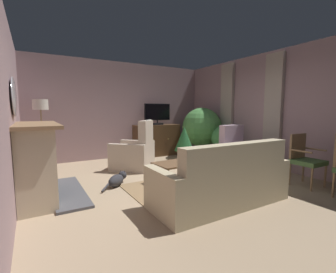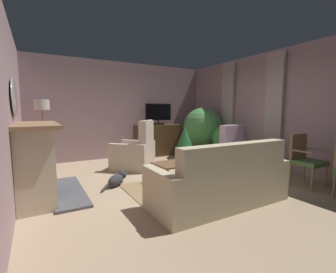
% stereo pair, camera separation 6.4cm
% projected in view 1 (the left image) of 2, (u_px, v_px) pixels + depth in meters
% --- Properties ---
extents(ground_plane, '(5.79, 6.43, 0.04)m').
position_uv_depth(ground_plane, '(176.00, 183.00, 4.56)').
color(ground_plane, tan).
extents(wall_back, '(5.79, 0.10, 2.78)m').
position_uv_depth(wall_back, '(123.00, 110.00, 6.94)').
color(wall_back, gray).
rests_on(wall_back, ground_plane).
extents(wall_left, '(0.10, 6.43, 2.78)m').
position_uv_depth(wall_left, '(6.00, 111.00, 3.07)').
color(wall_left, gray).
rests_on(wall_left, ground_plane).
extents(wall_right_with_window, '(0.10, 6.43, 2.78)m').
position_uv_depth(wall_right_with_window, '(268.00, 110.00, 5.73)').
color(wall_right_with_window, '#A6858B').
rests_on(wall_right_with_window, ground_plane).
extents(curtain_panel_near, '(0.10, 0.44, 2.33)m').
position_uv_depth(curtain_panel_near, '(273.00, 104.00, 5.46)').
color(curtain_panel_near, '#B2A393').
extents(curtain_panel_far, '(0.10, 0.44, 2.33)m').
position_uv_depth(curtain_panel_far, '(227.00, 106.00, 6.74)').
color(curtain_panel_far, '#B2A393').
extents(rug_central, '(2.12, 1.61, 0.01)m').
position_uv_depth(rug_central, '(190.00, 188.00, 4.20)').
color(rug_central, '#8E704C').
rests_on(rug_central, ground_plane).
extents(fireplace, '(0.96, 1.69, 1.19)m').
position_uv_depth(fireplace, '(37.00, 163.00, 3.68)').
color(fireplace, '#4C4C51').
rests_on(fireplace, ground_plane).
extents(wall_mirror_oval, '(0.06, 0.93, 0.59)m').
position_uv_depth(wall_mirror_oval, '(14.00, 97.00, 3.44)').
color(wall_mirror_oval, '#B2B7BF').
extents(tv_cabinet, '(1.40, 0.54, 0.95)m').
position_uv_depth(tv_cabinet, '(157.00, 141.00, 7.22)').
color(tv_cabinet, '#352315').
rests_on(tv_cabinet, ground_plane).
extents(television, '(0.84, 0.20, 0.64)m').
position_uv_depth(television, '(157.00, 114.00, 7.08)').
color(television, black).
rests_on(television, tv_cabinet).
extents(coffee_table, '(1.12, 0.64, 0.41)m').
position_uv_depth(coffee_table, '(183.00, 164.00, 4.52)').
color(coffee_table, brown).
rests_on(coffee_table, ground_plane).
extents(tv_remote, '(0.09, 0.18, 0.02)m').
position_uv_depth(tv_remote, '(189.00, 160.00, 4.62)').
color(tv_remote, black).
rests_on(tv_remote, coffee_table).
extents(sofa_floral, '(2.10, 0.85, 0.95)m').
position_uv_depth(sofa_floral, '(223.00, 184.00, 3.44)').
color(sofa_floral, tan).
rests_on(sofa_floral, ground_plane).
extents(armchair_beside_cabinet, '(1.21, 1.21, 1.17)m').
position_uv_depth(armchair_beside_cabinet, '(135.00, 154.00, 5.59)').
color(armchair_beside_cabinet, '#C6B29E').
rests_on(armchair_beside_cabinet, ground_plane).
extents(armchair_facing_sofa, '(0.88, 0.91, 1.06)m').
position_uv_depth(armchair_facing_sofa, '(241.00, 159.00, 5.12)').
color(armchair_facing_sofa, '#AD93A3').
rests_on(armchair_facing_sofa, ground_plane).
extents(side_chair_nearest_door, '(0.49, 0.48, 0.95)m').
position_uv_depth(side_chair_nearest_door, '(305.00, 158.00, 4.32)').
color(side_chair_nearest_door, '#4C703D').
rests_on(side_chair_nearest_door, ground_plane).
extents(potted_plant_leafy_by_curtain, '(1.15, 1.15, 1.47)m').
position_uv_depth(potted_plant_leafy_by_curtain, '(202.00, 128.00, 6.94)').
color(potted_plant_leafy_by_curtain, slate).
rests_on(potted_plant_leafy_by_curtain, ground_plane).
extents(potted_plant_on_hearth_side, '(0.50, 0.50, 0.98)m').
position_uv_depth(potted_plant_on_hearth_side, '(184.00, 143.00, 6.09)').
color(potted_plant_on_hearth_side, '#3D4C5B').
rests_on(potted_plant_on_hearth_side, ground_plane).
extents(potted_plant_small_fern_corner, '(0.71, 0.71, 0.99)m').
position_uv_depth(potted_plant_small_fern_corner, '(225.00, 139.00, 6.33)').
color(potted_plant_small_fern_corner, slate).
rests_on(potted_plant_small_fern_corner, ground_plane).
extents(cat, '(0.61, 0.52, 0.23)m').
position_uv_depth(cat, '(117.00, 180.00, 4.35)').
color(cat, '#2D2D33').
rests_on(cat, ground_plane).
extents(floor_lamp, '(0.34, 0.34, 1.64)m').
position_uv_depth(floor_lamp, '(41.00, 114.00, 5.52)').
color(floor_lamp, '#4C4233').
rests_on(floor_lamp, ground_plane).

